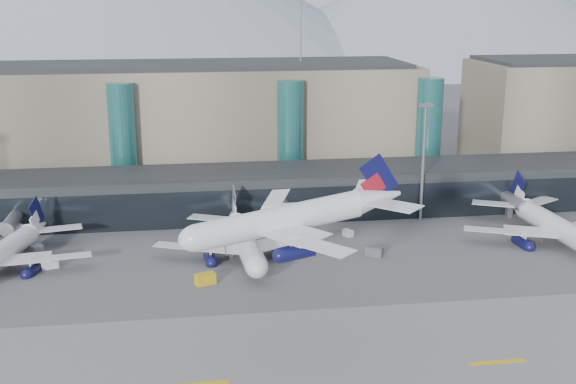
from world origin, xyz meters
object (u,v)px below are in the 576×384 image
object	(u,v)px
veh_a	(49,264)
veh_c	(374,251)
veh_g	(348,233)
veh_h	(205,279)
jet_parked_left	(7,243)
hero_jet	(302,210)
jet_parked_mid	(243,231)
veh_f	(34,249)
jet_parked_right	(548,216)
veh_b	(237,242)
lightmast_mid	(423,156)

from	to	relation	value
veh_a	veh_c	bearing A→B (deg)	-20.50
veh_g	veh_h	distance (m)	36.69
jet_parked_left	veh_g	xyz separation A→B (m)	(65.01, 7.18, -3.48)
hero_jet	veh_g	xyz separation A→B (m)	(17.41, 47.78, -19.86)
veh_c	veh_g	size ratio (longest dim) A/B	1.46
jet_parked_mid	veh_f	xyz separation A→B (m)	(-39.33, 4.66, -3.27)
jet_parked_right	veh_f	bearing A→B (deg)	84.96
veh_c	hero_jet	bearing A→B (deg)	-84.98
hero_jet	veh_a	world-z (taller)	hero_jet
veh_a	veh_f	world-z (taller)	veh_f
jet_parked_mid	jet_parked_right	xyz separation A→B (m)	(61.67, 0.10, 0.28)
veh_b	lightmast_mid	bearing A→B (deg)	-86.40
jet_parked_left	veh_a	world-z (taller)	jet_parked_left
jet_parked_mid	veh_h	bearing A→B (deg)	148.40
jet_parked_right	veh_b	bearing A→B (deg)	83.51
veh_h	veh_b	bearing A→B (deg)	50.38
hero_jet	veh_g	distance (m)	54.59
jet_parked_mid	veh_h	world-z (taller)	jet_parked_mid
jet_parked_mid	hero_jet	bearing A→B (deg)	-177.14
hero_jet	veh_c	size ratio (longest dim) A/B	9.74
jet_parked_right	veh_c	bearing A→B (deg)	95.47
veh_a	veh_h	xyz separation A→B (m)	(27.58, -11.49, 0.08)
jet_parked_right	veh_g	xyz separation A→B (m)	(-39.58, 6.97, -3.96)
veh_c	veh_f	xyz separation A→B (m)	(-63.77, 9.74, 0.15)
hero_jet	veh_b	distance (m)	49.67
hero_jet	veh_b	xyz separation A→B (m)	(-5.44, 45.22, -19.81)
veh_c	jet_parked_right	bearing A→B (deg)	41.95
lightmast_mid	veh_b	world-z (taller)	lightmast_mid
jet_parked_mid	veh_h	size ratio (longest dim) A/B	10.48
jet_parked_mid	lightmast_mid	bearing A→B (deg)	-72.57
veh_a	veh_h	distance (m)	29.88
veh_c	veh_f	size ratio (longest dim) A/B	0.86
hero_jet	veh_b	bearing A→B (deg)	89.30
lightmast_mid	veh_c	distance (m)	29.31
veh_a	veh_c	size ratio (longest dim) A/B	0.93
jet_parked_left	veh_h	world-z (taller)	jet_parked_left
jet_parked_mid	veh_b	distance (m)	5.84
jet_parked_right	veh_h	bearing A→B (deg)	99.39
veh_a	veh_c	world-z (taller)	veh_c
jet_parked_left	veh_a	bearing A→B (deg)	-93.82
veh_a	veh_g	bearing A→B (deg)	-8.54
jet_parked_mid	veh_b	xyz separation A→B (m)	(-0.75, 4.51, -3.63)
jet_parked_mid	veh_c	distance (m)	25.20
hero_jet	veh_a	size ratio (longest dim) A/B	10.43
veh_h	veh_g	bearing A→B (deg)	16.23
veh_a	veh_b	size ratio (longest dim) A/B	1.26
lightmast_mid	veh_h	bearing A→B (deg)	-147.94
veh_a	veh_f	bearing A→B (deg)	99.89
jet_parked_right	veh_g	distance (m)	40.38
veh_f	hero_jet	bearing A→B (deg)	-179.64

